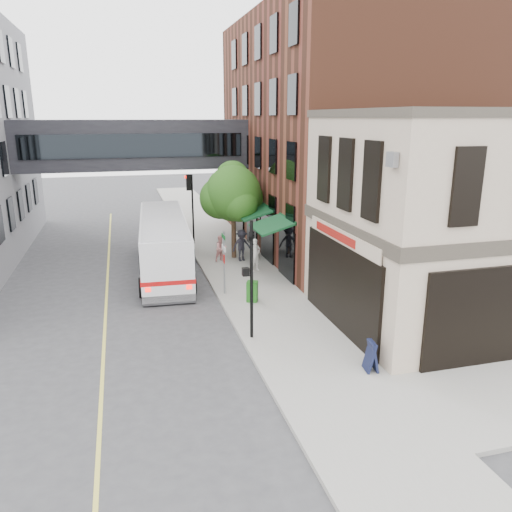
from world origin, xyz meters
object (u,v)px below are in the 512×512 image
pedestrian_c (242,245)px  newspaper_box (252,291)px  pedestrian_a (255,255)px  sandwich_board (371,356)px  pedestrian_b (221,248)px  bus (164,242)px

pedestrian_c → newspaper_box: (-1.10, -6.53, -0.45)m
pedestrian_c → newspaper_box: size_ratio=1.95×
pedestrian_a → pedestrian_c: pedestrian_c is taller
pedestrian_a → pedestrian_c: bearing=72.6°
pedestrian_c → sandwich_board: 13.72m
pedestrian_c → pedestrian_b: bearing=156.9°
pedestrian_c → sandwich_board: pedestrian_c is taller
bus → pedestrian_c: (4.42, 0.36, -0.58)m
pedestrian_a → pedestrian_b: (-1.42, 2.30, -0.13)m
pedestrian_a → sandwich_board: 11.64m
bus → sandwich_board: size_ratio=10.83×
pedestrian_a → pedestrian_b: bearing=97.4°
pedestrian_c → pedestrian_a: bearing=-94.7°
bus → sandwich_board: bearing=-67.7°
pedestrian_c → sandwich_board: bearing=-97.4°
pedestrian_c → newspaper_box: bearing=-111.3°
pedestrian_a → pedestrian_b: 2.71m
bus → newspaper_box: bearing=-61.7°
pedestrian_c → sandwich_board: size_ratio=1.80×
bus → pedestrian_a: bearing=-20.1°
sandwich_board → pedestrian_c: bearing=101.4°
bus → pedestrian_a: 5.01m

